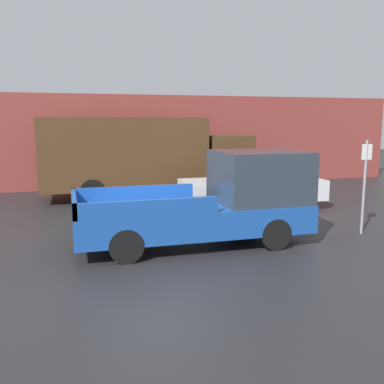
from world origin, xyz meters
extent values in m
plane|color=#232326|center=(0.00, 0.00, 0.00)|extent=(60.00, 60.00, 0.00)
cube|color=brown|center=(0.00, 9.63, 2.04)|extent=(28.00, 0.15, 4.09)
cube|color=#194799|center=(0.94, 0.18, 0.65)|extent=(5.54, 2.07, 0.64)
cube|color=#28333D|center=(2.65, 0.18, 1.60)|extent=(2.10, 1.94, 1.24)
cube|color=#194799|center=(-0.31, 1.16, 1.15)|extent=(3.05, 0.10, 0.35)
cube|color=#194799|center=(-0.31, -0.81, 1.15)|extent=(3.05, 0.10, 0.35)
cube|color=#194799|center=(-1.78, 0.18, 1.15)|extent=(0.10, 2.07, 0.35)
cylinder|color=black|center=(2.65, 1.09, 0.37)|extent=(0.74, 0.26, 0.74)
cylinder|color=black|center=(2.65, -0.74, 0.37)|extent=(0.74, 0.26, 0.74)
cylinder|color=black|center=(-0.78, 1.09, 0.37)|extent=(0.74, 0.26, 0.74)
cylinder|color=black|center=(-0.78, -0.74, 0.37)|extent=(0.74, 0.26, 0.74)
cube|color=silver|center=(4.06, 3.70, 0.66)|extent=(4.72, 1.91, 0.68)
cube|color=#28333D|center=(4.20, 3.70, 1.28)|extent=(2.59, 1.68, 0.55)
cylinder|color=black|center=(5.52, 4.55, 0.37)|extent=(0.75, 0.22, 0.75)
cylinder|color=black|center=(5.52, 2.84, 0.37)|extent=(0.75, 0.22, 0.75)
cylinder|color=black|center=(2.60, 4.55, 0.37)|extent=(0.75, 0.22, 0.75)
cylinder|color=black|center=(2.60, 2.84, 0.37)|extent=(0.75, 0.22, 0.75)
cube|color=#472D19|center=(4.31, 7.15, 1.40)|extent=(1.78, 2.34, 1.93)
cube|color=#472D19|center=(0.18, 7.15, 1.75)|extent=(6.17, 2.46, 2.64)
cylinder|color=black|center=(3.99, 8.25, 0.45)|extent=(0.91, 0.30, 0.91)
cylinder|color=black|center=(3.99, 6.06, 0.45)|extent=(0.91, 0.30, 0.91)
cylinder|color=black|center=(-1.08, 8.25, 0.45)|extent=(0.91, 0.30, 0.91)
cylinder|color=black|center=(-1.08, 6.06, 0.45)|extent=(0.91, 0.30, 0.91)
cylinder|color=gray|center=(5.51, -0.11, 1.23)|extent=(0.07, 0.07, 2.46)
cube|color=silver|center=(5.51, -0.13, 2.16)|extent=(0.30, 0.02, 0.40)
cube|color=red|center=(-0.85, 9.30, 0.57)|extent=(0.45, 0.40, 1.14)
camera|label=1|loc=(-1.84, -9.42, 2.95)|focal=40.00mm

